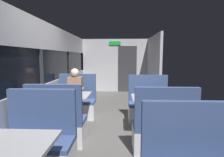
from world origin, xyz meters
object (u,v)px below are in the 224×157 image
bench_mid_window_facing_entry (77,104)px  dining_table_near_window (3,155)px  bench_rear_aisle_facing_end (163,132)px  bench_mid_window_facing_end (58,126)px  dining_table_rear_aisle (155,102)px  bench_near_window_facing_entry (39,148)px  bench_rear_aisle_facing_entry (148,108)px  seated_passenger (76,97)px  coffee_cup_primary (145,96)px  dining_table_mid_window (69,99)px

bench_mid_window_facing_entry → dining_table_near_window: bearing=-90.0°
bench_rear_aisle_facing_end → bench_mid_window_facing_entry: bearing=138.2°
bench_mid_window_facing_end → dining_table_rear_aisle: 1.88m
bench_near_window_facing_entry → bench_mid_window_facing_end: same height
bench_mid_window_facing_entry → bench_rear_aisle_facing_entry: bearing=-6.4°
bench_mid_window_facing_end → bench_rear_aisle_facing_end: size_ratio=1.00×
seated_passenger → bench_mid_window_facing_end: bearing=-90.0°
bench_mid_window_facing_entry → bench_rear_aisle_facing_entry: 1.80m
dining_table_near_window → coffee_cup_primary: coffee_cup_primary is taller
bench_near_window_facing_entry → bench_mid_window_facing_end: size_ratio=1.00×
dining_table_mid_window → bench_rear_aisle_facing_entry: size_ratio=0.82×
bench_near_window_facing_entry → bench_mid_window_facing_end: (0.00, 0.76, 0.00)m
bench_near_window_facing_entry → dining_table_rear_aisle: (1.79, 1.26, 0.31)m
coffee_cup_primary → seated_passenger: bearing=151.7°
seated_passenger → bench_mid_window_facing_entry: bearing=90.0°
dining_table_near_window → dining_table_rear_aisle: 2.65m
dining_table_mid_window → bench_rear_aisle_facing_end: bench_rear_aisle_facing_end is taller
bench_rear_aisle_facing_end → seated_passenger: bearing=139.5°
dining_table_mid_window → dining_table_near_window: bearing=-90.0°
bench_mid_window_facing_entry → bench_rear_aisle_facing_end: 2.40m
bench_mid_window_facing_end → bench_near_window_facing_entry: bearing=-90.0°
bench_mid_window_facing_entry → coffee_cup_primary: bench_mid_window_facing_entry is taller
bench_mid_window_facing_end → coffee_cup_primary: size_ratio=12.22×
bench_mid_window_facing_end → seated_passenger: bearing=90.0°
bench_near_window_facing_entry → bench_rear_aisle_facing_end: 1.87m
bench_mid_window_facing_end → dining_table_rear_aisle: bench_mid_window_facing_end is taller
bench_rear_aisle_facing_end → seated_passenger: size_ratio=0.87×
dining_table_near_window → bench_near_window_facing_entry: 0.77m
dining_table_mid_window → coffee_cup_primary: bearing=-8.3°
bench_near_window_facing_entry → bench_mid_window_facing_entry: bearing=90.0°
bench_near_window_facing_entry → dining_table_rear_aisle: size_ratio=1.22×
bench_rear_aisle_facing_end → coffee_cup_primary: bearing=106.1°
dining_table_rear_aisle → bench_rear_aisle_facing_entry: bearing=90.0°
dining_table_rear_aisle → seated_passenger: (-1.79, 0.83, -0.10)m
bench_rear_aisle_facing_end → bench_rear_aisle_facing_entry: bearing=90.0°
bench_rear_aisle_facing_entry → bench_mid_window_facing_entry: bearing=173.6°
bench_near_window_facing_entry → dining_table_rear_aisle: 2.21m
bench_rear_aisle_facing_entry → dining_table_mid_window: bearing=-164.4°
dining_table_near_window → bench_rear_aisle_facing_entry: 3.22m
dining_table_near_window → coffee_cup_primary: (1.60, 1.92, 0.15)m
dining_table_near_window → coffee_cup_primary: size_ratio=10.00×
coffee_cup_primary → bench_mid_window_facing_end: bearing=-163.7°
bench_near_window_facing_entry → bench_mid_window_facing_entry: same height
dining_table_near_window → bench_rear_aisle_facing_end: bearing=35.1°
dining_table_mid_window → seated_passenger: seated_passenger is taller
dining_table_mid_window → dining_table_rear_aisle: size_ratio=1.00×
bench_mid_window_facing_entry → bench_rear_aisle_facing_end: size_ratio=1.00×
bench_mid_window_facing_entry → coffee_cup_primary: 1.90m
dining_table_rear_aisle → seated_passenger: bearing=155.2°
dining_table_near_window → seated_passenger: bearing=90.0°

